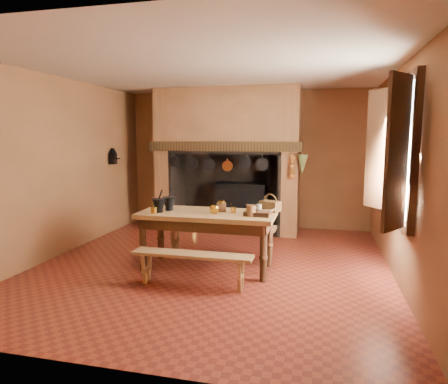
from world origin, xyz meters
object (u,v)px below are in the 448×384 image
(bench_front, at_px, (192,261))
(mixing_bowl, at_px, (265,210))
(work_table, at_px, (207,221))
(coffee_grinder, at_px, (222,206))
(iron_range, at_px, (242,205))
(wicker_basket, at_px, (270,206))

(bench_front, relative_size, mixing_bowl, 5.36)
(work_table, xyz_separation_m, bench_front, (0.00, -0.70, -0.37))
(bench_front, xyz_separation_m, coffee_grinder, (0.18, 0.79, 0.57))
(work_table, xyz_separation_m, coffee_grinder, (0.18, 0.09, 0.20))
(iron_range, height_order, bench_front, iron_range)
(coffee_grinder, xyz_separation_m, wicker_basket, (0.66, 0.18, 0.01))
(bench_front, height_order, coffee_grinder, coffee_grinder)
(bench_front, bearing_deg, wicker_basket, 48.73)
(iron_range, distance_m, coffee_grinder, 2.57)
(coffee_grinder, bearing_deg, bench_front, -113.60)
(coffee_grinder, bearing_deg, mixing_bowl, -5.46)
(coffee_grinder, distance_m, wicker_basket, 0.69)
(iron_range, distance_m, wicker_basket, 2.54)
(iron_range, distance_m, bench_front, 3.32)
(work_table, height_order, mixing_bowl, mixing_bowl)
(mixing_bowl, relative_size, wicker_basket, 0.90)
(coffee_grinder, relative_size, wicker_basket, 0.62)
(bench_front, distance_m, wicker_basket, 1.41)
(work_table, distance_m, mixing_bowl, 0.83)
(bench_front, distance_m, coffee_grinder, 0.99)
(wicker_basket, bearing_deg, iron_range, 132.50)
(bench_front, distance_m, mixing_bowl, 1.28)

